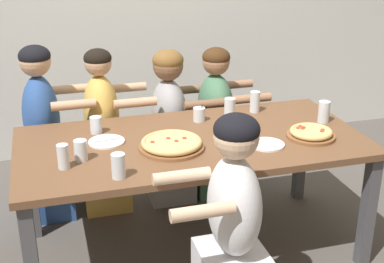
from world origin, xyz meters
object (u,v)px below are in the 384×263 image
(drinking_glass_c, at_px, (235,140))
(diner_far_midleft, at_px, (104,138))
(drinking_glass_h, at_px, (230,109))
(drinking_glass_a, at_px, (81,151))
(pizza_board_second, at_px, (172,144))
(drinking_glass_b, at_px, (63,157))
(drinking_glass_i, at_px, (255,103))
(diner_far_midright, at_px, (215,128))
(drinking_glass_f, at_px, (324,112))
(empty_plate_b, at_px, (267,144))
(pizza_board_main, at_px, (311,133))
(diner_near_center, at_px, (232,236))
(drinking_glass_g, at_px, (96,125))
(drinking_glass_d, at_px, (228,128))
(drinking_glass_e, at_px, (118,168))
(diner_far_center, at_px, (170,131))
(cocktail_glass_blue, at_px, (199,115))
(diner_far_left, at_px, (44,140))
(empty_plate_a, at_px, (107,142))

(drinking_glass_c, bearing_deg, diner_far_midleft, 125.09)
(drinking_glass_h, bearing_deg, diner_far_midleft, 148.59)
(drinking_glass_a, bearing_deg, pizza_board_second, 1.62)
(drinking_glass_b, relative_size, drinking_glass_h, 0.92)
(drinking_glass_i, relative_size, diner_far_midright, 0.12)
(pizza_board_second, height_order, drinking_glass_c, drinking_glass_c)
(drinking_glass_b, distance_m, drinking_glass_f, 1.62)
(empty_plate_b, distance_m, drinking_glass_h, 0.46)
(drinking_glass_f, xyz_separation_m, diner_far_midleft, (-1.30, 0.66, -0.29))
(pizza_board_main, relative_size, diner_near_center, 0.25)
(drinking_glass_i, relative_size, diner_far_midleft, 0.12)
(drinking_glass_a, bearing_deg, pizza_board_main, -2.35)
(drinking_glass_a, height_order, drinking_glass_g, drinking_glass_a)
(drinking_glass_a, distance_m, diner_far_midright, 1.34)
(drinking_glass_b, height_order, drinking_glass_d, drinking_glass_d)
(drinking_glass_b, relative_size, drinking_glass_c, 1.09)
(drinking_glass_h, bearing_deg, drinking_glass_d, -111.61)
(drinking_glass_f, bearing_deg, empty_plate_b, -153.13)
(drinking_glass_e, distance_m, diner_far_center, 1.22)
(cocktail_glass_blue, xyz_separation_m, drinking_glass_c, (0.07, -0.47, 0.01))
(pizza_board_second, bearing_deg, diner_far_midright, 56.60)
(drinking_glass_c, bearing_deg, drinking_glass_a, 174.41)
(cocktail_glass_blue, distance_m, diner_near_center, 1.03)
(empty_plate_b, bearing_deg, pizza_board_second, 168.44)
(drinking_glass_c, xyz_separation_m, diner_far_midright, (0.19, 0.90, -0.29))
(drinking_glass_c, distance_m, diner_far_midright, 0.96)
(empty_plate_b, xyz_separation_m, cocktail_glass_blue, (-0.26, 0.48, 0.03))
(diner_far_left, bearing_deg, drinking_glass_a, 12.90)
(diner_far_midright, bearing_deg, diner_far_center, -90.00)
(cocktail_glass_blue, bearing_deg, pizza_board_main, -38.65)
(drinking_glass_d, bearing_deg, drinking_glass_c, -89.92)
(empty_plate_a, height_order, cocktail_glass_blue, cocktail_glass_blue)
(pizza_board_main, bearing_deg, drinking_glass_a, 177.65)
(empty_plate_b, height_order, diner_far_midleft, diner_far_midleft)
(drinking_glass_c, bearing_deg, drinking_glass_b, 179.57)
(drinking_glass_g, bearing_deg, diner_far_midright, 26.69)
(cocktail_glass_blue, relative_size, drinking_glass_e, 0.86)
(pizza_board_second, xyz_separation_m, drinking_glass_i, (0.67, 0.43, 0.03))
(diner_near_center, height_order, diner_far_midright, diner_near_center)
(drinking_glass_h, bearing_deg, cocktail_glass_blue, 170.90)
(empty_plate_a, xyz_separation_m, drinking_glass_f, (1.35, -0.04, 0.06))
(pizza_board_main, xyz_separation_m, drinking_glass_b, (-1.41, -0.02, 0.04))
(drinking_glass_g, bearing_deg, drinking_glass_b, -116.32)
(drinking_glass_b, relative_size, drinking_glass_d, 0.91)
(pizza_board_second, height_order, drinking_glass_h, drinking_glass_h)
(drinking_glass_d, height_order, drinking_glass_h, drinking_glass_d)
(drinking_glass_a, relative_size, diner_far_center, 0.10)
(drinking_glass_a, xyz_separation_m, drinking_glass_i, (1.17, 0.45, 0.01))
(drinking_glass_f, height_order, diner_far_midright, diner_far_midright)
(diner_far_center, bearing_deg, diner_near_center, -1.66)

